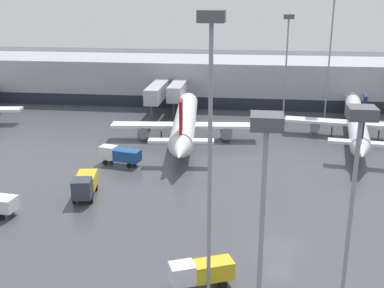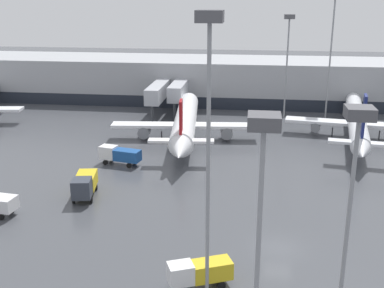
{
  "view_description": "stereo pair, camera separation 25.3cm",
  "coord_description": "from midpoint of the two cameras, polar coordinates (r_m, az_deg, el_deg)",
  "views": [
    {
      "loc": [
        -3.05,
        -39.85,
        22.33
      ],
      "look_at": [
        -10.71,
        20.99,
        3.0
      ],
      "focal_mm": 45.0,
      "sensor_mm": 36.0,
      "label": 1
    },
    {
      "loc": [
        -2.8,
        -39.82,
        22.33
      ],
      "look_at": [
        -10.71,
        20.99,
        3.0
      ],
      "focal_mm": 45.0,
      "sensor_mm": 36.0,
      "label": 2
    }
  ],
  "objects": [
    {
      "name": "terminal_building",
      "position": [
        103.31,
        8.92,
        7.34
      ],
      "size": [
        160.0,
        28.72,
        9.0
      ],
      "color": "#9EA0A5",
      "rests_on": "ground_plane"
    },
    {
      "name": "parked_jet_3",
      "position": [
        75.91,
        -0.7,
        2.66
      ],
      "size": [
        23.48,
        35.8,
        8.87
      ],
      "rotation": [
        0.0,
        0.0,
        1.67
      ],
      "color": "white",
      "rests_on": "ground_plane"
    },
    {
      "name": "apron_light_mast_4",
      "position": [
        32.89,
        2.25,
        7.19
      ],
      "size": [
        1.8,
        1.8,
        21.27
      ],
      "color": "gray",
      "rests_on": "ground_plane"
    },
    {
      "name": "service_truck_1",
      "position": [
        39.06,
        1.1,
        -14.88
      ],
      "size": [
        5.29,
        3.47,
        2.31
      ],
      "rotation": [
        0.0,
        0.0,
        3.55
      ],
      "color": "gold",
      "rests_on": "ground_plane"
    },
    {
      "name": "ground_plane",
      "position": [
        45.76,
        10.35,
        -12.02
      ],
      "size": [
        320.0,
        320.0,
        0.0
      ],
      "primitive_type": "plane",
      "color": "#424449"
    },
    {
      "name": "parked_jet_1",
      "position": [
        81.41,
        19.0,
        2.63
      ],
      "size": [
        22.5,
        38.13,
        9.62
      ],
      "rotation": [
        0.0,
        0.0,
        1.42
      ],
      "color": "silver",
      "rests_on": "ground_plane"
    },
    {
      "name": "service_truck_0",
      "position": [
        56.12,
        -12.51,
        -4.64
      ],
      "size": [
        3.06,
        6.07,
        2.78
      ],
      "rotation": [
        0.0,
        0.0,
        4.88
      ],
      "color": "gold",
      "rests_on": "ground_plane"
    },
    {
      "name": "apron_light_mast_6",
      "position": [
        89.49,
        11.44,
        12.29
      ],
      "size": [
        1.8,
        1.8,
        18.71
      ],
      "color": "gray",
      "rests_on": "ground_plane"
    },
    {
      "name": "apron_light_mast_5",
      "position": [
        27.25,
        8.55,
        -3.0
      ],
      "size": [
        1.8,
        1.8,
        16.06
      ],
      "color": "gray",
      "rests_on": "ground_plane"
    },
    {
      "name": "service_truck_2",
      "position": [
        65.73,
        -8.47,
        -1.21
      ],
      "size": [
        5.95,
        2.92,
        2.46
      ],
      "rotation": [
        0.0,
        0.0,
        2.92
      ],
      "color": "#19478C",
      "rests_on": "ground_plane"
    },
    {
      "name": "apron_light_mast_7",
      "position": [
        90.81,
        16.48,
        13.64
      ],
      "size": [
        1.8,
        1.8,
        22.56
      ],
      "color": "gray",
      "rests_on": "ground_plane"
    },
    {
      "name": "apron_light_mast_1",
      "position": [
        33.23,
        19.04,
        -0.85
      ],
      "size": [
        1.8,
        1.8,
        15.41
      ],
      "color": "gray",
      "rests_on": "ground_plane"
    }
  ]
}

